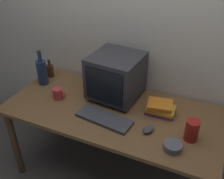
# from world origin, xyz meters

# --- Properties ---
(ground_plane) EXTENTS (6.00, 6.00, 0.00)m
(ground_plane) POSITION_xyz_m (0.00, 0.00, 0.00)
(ground_plane) COLOR #56514C
(back_wall) EXTENTS (4.00, 0.08, 2.50)m
(back_wall) POSITION_xyz_m (0.00, 0.45, 1.25)
(back_wall) COLOR silver
(back_wall) RESTS_ON ground
(desk) EXTENTS (1.67, 0.77, 0.73)m
(desk) POSITION_xyz_m (0.00, 0.00, 0.65)
(desk) COLOR brown
(desk) RESTS_ON ground
(crt_monitor) EXTENTS (0.41, 0.42, 0.37)m
(crt_monitor) POSITION_xyz_m (-0.04, 0.17, 0.92)
(crt_monitor) COLOR #333338
(crt_monitor) RESTS_ON desk
(keyboard) EXTENTS (0.44, 0.20, 0.02)m
(keyboard) POSITION_xyz_m (0.00, -0.14, 0.74)
(keyboard) COLOR #3F3F47
(keyboard) RESTS_ON desk
(computer_mouse) EXTENTS (0.09, 0.11, 0.04)m
(computer_mouse) POSITION_xyz_m (0.33, -0.13, 0.75)
(computer_mouse) COLOR #3F3F47
(computer_mouse) RESTS_ON desk
(bottle_tall) EXTENTS (0.09, 0.09, 0.32)m
(bottle_tall) POSITION_xyz_m (-0.72, 0.10, 0.85)
(bottle_tall) COLOR navy
(bottle_tall) RESTS_ON desk
(bottle_short) EXTENTS (0.06, 0.06, 0.18)m
(bottle_short) POSITION_xyz_m (-0.74, 0.24, 0.80)
(bottle_short) COLOR #472314
(bottle_short) RESTS_ON desk
(book_stack) EXTENTS (0.22, 0.18, 0.10)m
(book_stack) POSITION_xyz_m (0.35, 0.10, 0.78)
(book_stack) COLOR #843893
(book_stack) RESTS_ON desk
(mug) EXTENTS (0.12, 0.08, 0.09)m
(mug) POSITION_xyz_m (-0.46, -0.04, 0.78)
(mug) COLOR #CC383D
(mug) RESTS_ON desk
(cd_spindle) EXTENTS (0.12, 0.12, 0.04)m
(cd_spindle) POSITION_xyz_m (0.52, -0.23, 0.75)
(cd_spindle) COLOR #595B66
(cd_spindle) RESTS_ON desk
(metal_canister) EXTENTS (0.09, 0.09, 0.15)m
(metal_canister) POSITION_xyz_m (0.61, -0.09, 0.81)
(metal_canister) COLOR #A51E19
(metal_canister) RESTS_ON desk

